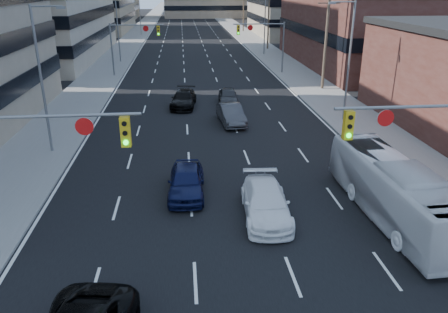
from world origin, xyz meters
The scene contains 23 objects.
road_surface centered at (0.00, 130.00, 0.01)m, with size 18.00×300.00×0.02m, color black.
sidewalk_left centered at (-11.50, 130.00, 0.07)m, with size 5.00×300.00×0.15m, color slate.
sidewalk_right centered at (11.50, 130.00, 0.07)m, with size 5.00×300.00×0.15m, color slate.
storefront_right_mid centered at (24.00, 50.00, 4.50)m, with size 20.00×30.00×9.00m, color #472119.
office_right_far centered at (25.00, 88.00, 7.00)m, with size 22.00×28.00×14.00m, color gray.
signal_near_left centered at (-7.45, 8.00, 4.33)m, with size 6.59×0.33×6.00m.
signal_near_right centered at (7.45, 8.00, 4.33)m, with size 6.59×0.33×6.00m.
signal_far_left centered at (-7.68, 45.00, 4.30)m, with size 6.09×0.33×6.00m.
signal_far_right centered at (7.68, 45.00, 4.30)m, with size 6.09×0.33×6.00m.
utility_pole_block centered at (12.20, 36.00, 5.78)m, with size 2.20×0.28×11.00m.
utility_pole_midblock centered at (12.20, 66.00, 5.78)m, with size 2.20×0.28×11.00m.
utility_pole_distant centered at (12.20, 96.00, 5.78)m, with size 2.20×0.28×11.00m.
streetlight_left_near centered at (-10.34, 20.00, 5.05)m, with size 2.03×0.22×9.00m.
streetlight_left_mid centered at (-10.34, 55.00, 5.05)m, with size 2.03×0.22×9.00m.
streetlight_left_far centered at (-10.34, 90.00, 5.05)m, with size 2.03×0.22×9.00m.
streetlight_right_near centered at (10.34, 25.00, 5.05)m, with size 2.03×0.22×9.00m.
streetlight_right_far centered at (10.34, 60.00, 5.05)m, with size 2.03×0.22×9.00m.
white_van centered at (1.60, 10.51, 0.73)m, with size 2.04×5.01×1.45m, color white.
transit_bus centered at (7.36, 9.94, 1.37)m, with size 2.30×9.84×2.74m, color silver.
sedan_blue centered at (-2.00, 13.18, 0.76)m, with size 1.79×4.45×1.52m, color #0D1236.
sedan_grey_center centered at (1.60, 25.17, 0.75)m, with size 1.59×4.57×1.51m, color #363639.
sedan_black_far centered at (-2.00, 30.50, 0.71)m, with size 1.99×4.89×1.42m, color black.
sedan_grey_right centered at (2.00, 31.12, 0.71)m, with size 1.68×4.19×1.43m, color #2D2D30.
Camera 1 is at (-1.99, -7.07, 10.04)m, focal length 35.00 mm.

